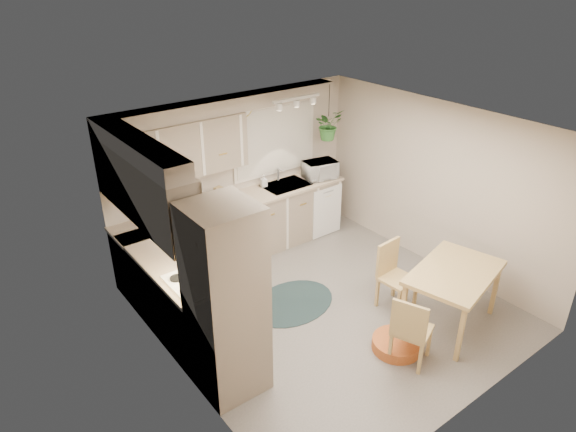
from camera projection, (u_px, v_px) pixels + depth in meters
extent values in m
plane|color=slate|center=(326.00, 308.00, 6.66)|extent=(4.20, 4.20, 0.00)
plane|color=white|center=(334.00, 129.00, 5.58)|extent=(4.20, 4.20, 0.00)
cube|color=#AEA08F|center=(236.00, 174.00, 7.62)|extent=(4.00, 0.04, 2.40)
cube|color=#AEA08F|center=(484.00, 312.00, 4.63)|extent=(4.00, 0.04, 2.40)
cube|color=#AEA08F|center=(177.00, 283.00, 5.04)|extent=(0.04, 4.20, 2.40)
cube|color=#AEA08F|center=(437.00, 186.00, 7.20)|extent=(0.04, 4.20, 2.40)
cube|color=gray|center=(173.00, 294.00, 6.16)|extent=(0.60, 1.85, 0.90)
cube|color=gray|center=(238.00, 230.00, 7.63)|extent=(3.60, 0.60, 0.90)
cube|color=tan|center=(170.00, 261.00, 5.96)|extent=(0.64, 1.89, 0.04)
cube|color=tan|center=(237.00, 201.00, 7.41)|extent=(3.64, 0.64, 0.04)
cube|color=gray|center=(226.00, 302.00, 5.02)|extent=(0.65, 0.65, 2.10)
cube|color=silver|center=(253.00, 291.00, 5.19)|extent=(0.02, 0.56, 0.58)
cube|color=gray|center=(144.00, 188.00, 5.57)|extent=(0.35, 2.00, 0.75)
cube|color=gray|center=(176.00, 151.00, 6.67)|extent=(2.00, 0.35, 0.75)
cube|color=#AEA08F|center=(136.00, 147.00, 5.34)|extent=(0.30, 2.00, 0.20)
cube|color=#AEA08F|center=(226.00, 105.00, 6.91)|extent=(3.60, 0.30, 0.20)
cube|color=silver|center=(194.00, 281.00, 5.54)|extent=(0.52, 0.58, 0.02)
cube|color=silver|center=(188.00, 245.00, 5.33)|extent=(0.40, 0.60, 0.14)
cube|color=silver|center=(275.00, 140.00, 7.79)|extent=(1.40, 0.02, 1.00)
cube|color=beige|center=(275.00, 139.00, 7.80)|extent=(1.50, 0.02, 1.10)
cube|color=#979A9E|center=(286.00, 187.00, 7.92)|extent=(0.70, 0.48, 0.10)
cube|color=silver|center=(327.00, 212.00, 8.23)|extent=(0.58, 0.02, 0.83)
cube|color=silver|center=(296.00, 98.00, 7.10)|extent=(0.80, 0.04, 0.04)
cylinder|color=gold|center=(243.00, 108.00, 7.24)|extent=(0.30, 0.03, 0.30)
cube|color=tan|center=(451.00, 298.00, 6.20)|extent=(1.39, 1.09, 0.77)
cube|color=tan|center=(412.00, 328.00, 5.61)|extent=(0.54, 0.54, 0.88)
cube|color=tan|center=(398.00, 277.00, 6.49)|extent=(0.45, 0.45, 0.89)
ellipsoid|color=black|center=(293.00, 303.00, 6.75)|extent=(1.29, 1.03, 0.01)
cylinder|color=#C25926|center=(396.00, 344.00, 5.93)|extent=(0.59, 0.59, 0.13)
imported|color=silver|center=(320.00, 168.00, 8.07)|extent=(0.55, 0.37, 0.34)
imported|color=silver|center=(264.00, 184.00, 7.82)|extent=(0.12, 0.20, 0.09)
imported|color=#2F6A2A|center=(328.00, 128.00, 7.87)|extent=(0.42, 0.47, 0.37)
cube|color=black|center=(170.00, 209.00, 6.79)|extent=(0.20, 0.24, 0.31)
cube|color=#979A9E|center=(202.00, 204.00, 7.09)|extent=(0.29, 0.17, 0.18)
cube|color=tan|center=(219.00, 195.00, 7.26)|extent=(0.13, 0.13, 0.24)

